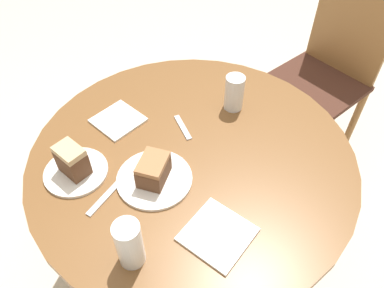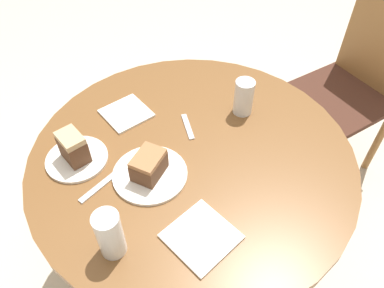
{
  "view_description": "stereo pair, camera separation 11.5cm",
  "coord_description": "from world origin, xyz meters",
  "px_view_note": "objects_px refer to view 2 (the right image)",
  "views": [
    {
      "loc": [
        0.57,
        -0.55,
        1.6
      ],
      "look_at": [
        0.0,
        0.0,
        0.76
      ],
      "focal_mm": 35.0,
      "sensor_mm": 36.0,
      "label": 1
    },
    {
      "loc": [
        0.64,
        -0.46,
        1.6
      ],
      "look_at": [
        0.0,
        0.0,
        0.76
      ],
      "focal_mm": 35.0,
      "sensor_mm": 36.0,
      "label": 2
    }
  ],
  "objects_px": {
    "plate_near": "(150,174)",
    "cake_slice_far": "(73,147)",
    "glass_lemonade": "(244,98)",
    "plate_far": "(77,159)",
    "cake_slice_near": "(149,165)",
    "chair": "(349,85)",
    "glass_water": "(110,236)"
  },
  "relations": [
    {
      "from": "chair",
      "to": "plate_near",
      "type": "bearing_deg",
      "value": -82.07
    },
    {
      "from": "cake_slice_near",
      "to": "cake_slice_far",
      "type": "relative_size",
      "value": 1.28
    },
    {
      "from": "plate_far",
      "to": "glass_lemonade",
      "type": "height_order",
      "value": "glass_lemonade"
    },
    {
      "from": "plate_far",
      "to": "glass_lemonade",
      "type": "xyz_separation_m",
      "value": [
        0.13,
        0.56,
        0.05
      ]
    },
    {
      "from": "plate_near",
      "to": "plate_far",
      "type": "xyz_separation_m",
      "value": [
        -0.18,
        -0.15,
        -0.0
      ]
    },
    {
      "from": "cake_slice_far",
      "to": "glass_water",
      "type": "height_order",
      "value": "glass_water"
    },
    {
      "from": "plate_near",
      "to": "cake_slice_near",
      "type": "height_order",
      "value": "cake_slice_near"
    },
    {
      "from": "cake_slice_far",
      "to": "plate_far",
      "type": "bearing_deg",
      "value": 180.0
    },
    {
      "from": "glass_lemonade",
      "to": "glass_water",
      "type": "relative_size",
      "value": 0.87
    },
    {
      "from": "plate_near",
      "to": "plate_far",
      "type": "distance_m",
      "value": 0.24
    },
    {
      "from": "chair",
      "to": "glass_water",
      "type": "bearing_deg",
      "value": -76.17
    },
    {
      "from": "chair",
      "to": "cake_slice_far",
      "type": "xyz_separation_m",
      "value": [
        -0.11,
        -1.28,
        0.28
      ]
    },
    {
      "from": "cake_slice_far",
      "to": "glass_lemonade",
      "type": "xyz_separation_m",
      "value": [
        0.13,
        0.56,
        -0.0
      ]
    },
    {
      "from": "plate_far",
      "to": "glass_lemonade",
      "type": "bearing_deg",
      "value": 77.14
    },
    {
      "from": "glass_lemonade",
      "to": "glass_water",
      "type": "bearing_deg",
      "value": -71.33
    },
    {
      "from": "plate_far",
      "to": "cake_slice_far",
      "type": "height_order",
      "value": "cake_slice_far"
    },
    {
      "from": "chair",
      "to": "glass_water",
      "type": "distance_m",
      "value": 1.38
    },
    {
      "from": "chair",
      "to": "cake_slice_far",
      "type": "relative_size",
      "value": 10.02
    },
    {
      "from": "cake_slice_near",
      "to": "cake_slice_far",
      "type": "distance_m",
      "value": 0.24
    },
    {
      "from": "glass_lemonade",
      "to": "glass_water",
      "type": "height_order",
      "value": "glass_water"
    },
    {
      "from": "cake_slice_far",
      "to": "glass_lemonade",
      "type": "bearing_deg",
      "value": 77.14
    },
    {
      "from": "plate_near",
      "to": "cake_slice_far",
      "type": "relative_size",
      "value": 2.3
    },
    {
      "from": "plate_near",
      "to": "glass_lemonade",
      "type": "distance_m",
      "value": 0.42
    },
    {
      "from": "plate_far",
      "to": "cake_slice_near",
      "type": "height_order",
      "value": "cake_slice_near"
    },
    {
      "from": "plate_far",
      "to": "glass_lemonade",
      "type": "relative_size",
      "value": 1.49
    },
    {
      "from": "chair",
      "to": "cake_slice_far",
      "type": "height_order",
      "value": "chair"
    },
    {
      "from": "plate_near",
      "to": "cake_slice_far",
      "type": "xyz_separation_m",
      "value": [
        -0.18,
        -0.15,
        0.05
      ]
    },
    {
      "from": "plate_near",
      "to": "cake_slice_far",
      "type": "bearing_deg",
      "value": -140.44
    },
    {
      "from": "glass_water",
      "to": "chair",
      "type": "bearing_deg",
      "value": 99.61
    },
    {
      "from": "chair",
      "to": "glass_water",
      "type": "xyz_separation_m",
      "value": [
        0.23,
        -1.33,
        0.29
      ]
    },
    {
      "from": "cake_slice_far",
      "to": "plate_near",
      "type": "bearing_deg",
      "value": 39.56
    },
    {
      "from": "cake_slice_near",
      "to": "glass_water",
      "type": "height_order",
      "value": "glass_water"
    }
  ]
}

